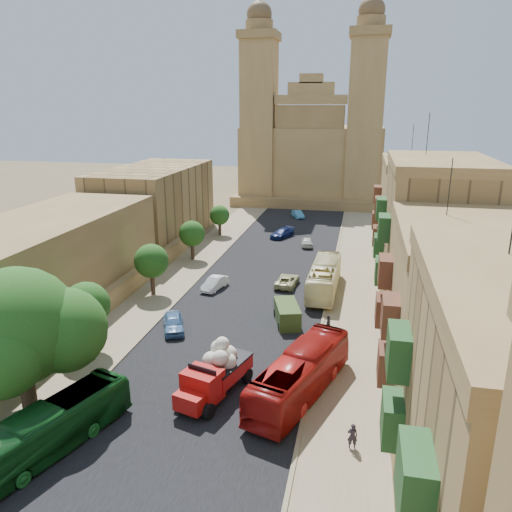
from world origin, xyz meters
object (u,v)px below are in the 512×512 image
at_px(street_tree_a, 86,306).
at_px(bus_cream_east, 324,277).
at_px(church, 313,151).
at_px(pedestrian_c, 328,324).
at_px(street_tree_d, 220,215).
at_px(street_tree_c, 192,234).
at_px(red_truck, 215,372).
at_px(car_cream, 287,280).
at_px(street_tree_b, 151,261).
at_px(car_dkblue, 282,233).
at_px(car_white_b, 307,242).
at_px(car_blue_a, 173,323).
at_px(car_white_a, 214,283).
at_px(pedestrian_a, 352,436).
at_px(car_blue_b, 298,214).
at_px(ficus_tree, 20,330).
at_px(bus_green_north, 51,428).
at_px(olive_pickup, 287,314).
at_px(bus_red_east, 301,374).

xyz_separation_m(street_tree_a, bus_cream_east, (16.50, 16.25, -2.13)).
distance_m(church, pedestrian_c, 60.94).
distance_m(street_tree_d, pedestrian_c, 34.17).
distance_m(street_tree_a, street_tree_c, 24.00).
bearing_deg(red_truck, car_cream, 85.85).
distance_m(street_tree_b, car_dkblue, 26.25).
bearing_deg(pedestrian_c, street_tree_b, -94.52).
distance_m(street_tree_a, car_white_b, 35.28).
distance_m(street_tree_a, car_blue_a, 7.38).
bearing_deg(car_white_a, pedestrian_a, -45.15).
xyz_separation_m(red_truck, car_blue_b, (-1.61, 53.90, -1.02)).
height_order(ficus_tree, car_white_a, ficus_tree).
distance_m(car_white_b, pedestrian_a, 40.77).
relative_size(street_tree_b, car_dkblue, 1.18).
bearing_deg(bus_green_north, church, 103.86).
height_order(street_tree_a, car_blue_b, street_tree_a).
distance_m(olive_pickup, car_blue_a, 9.64).
relative_size(church, street_tree_a, 6.66).
bearing_deg(car_white_b, red_truck, 78.13).
bearing_deg(red_truck, olive_pickup, 76.40).
distance_m(bus_cream_east, car_white_a, 11.11).
height_order(street_tree_a, car_white_b, street_tree_a).
xyz_separation_m(street_tree_a, olive_pickup, (14.00, 8.00, -2.81)).
height_order(bus_cream_east, car_blue_a, bus_cream_east).
relative_size(street_tree_d, bus_green_north, 0.45).
relative_size(car_blue_b, pedestrian_a, 2.34).
xyz_separation_m(car_cream, pedestrian_a, (7.29, -24.60, 0.17)).
bearing_deg(car_white_b, car_dkblue, -53.09).
xyz_separation_m(street_tree_a, pedestrian_a, (19.93, -7.48, -2.88)).
bearing_deg(car_blue_b, car_blue_a, -120.10).
xyz_separation_m(car_blue_a, car_dkblue, (3.99, 31.96, -0.05)).
relative_size(street_tree_b, bus_cream_east, 0.47).
bearing_deg(street_tree_c, street_tree_b, -90.00).
relative_size(bus_green_north, car_cream, 2.26).
height_order(bus_red_east, bus_cream_east, bus_red_east).
distance_m(bus_green_north, pedestrian_c, 22.38).
xyz_separation_m(red_truck, olive_pickup, (2.89, 11.96, -0.77)).
height_order(street_tree_b, bus_cream_east, street_tree_b).
relative_size(church, bus_cream_east, 3.34).
relative_size(church, ficus_tree, 3.96).
bearing_deg(ficus_tree, street_tree_a, 94.16).
height_order(street_tree_a, street_tree_b, street_tree_a).
distance_m(church, car_dkblue, 31.41).
bearing_deg(street_tree_a, pedestrian_c, 21.09).
height_order(bus_green_north, car_blue_b, bus_green_north).
height_order(street_tree_c, car_white_b, street_tree_c).
relative_size(car_blue_b, pedestrian_c, 2.34).
distance_m(street_tree_d, car_blue_a, 31.93).
xyz_separation_m(ficus_tree, street_tree_d, (-0.58, 43.99, -2.51)).
xyz_separation_m(ficus_tree, bus_cream_east, (15.92, 24.25, -3.90)).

